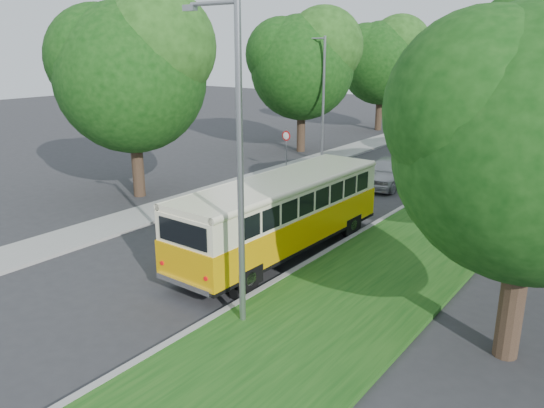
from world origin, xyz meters
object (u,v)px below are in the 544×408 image
Objects in this scene: lamppost_far at (322,94)px; lamppost_near at (237,158)px; vintage_bus at (282,217)px; car_white at (437,168)px; car_grey at (479,148)px; car_blue at (462,147)px; car_silver at (387,172)px.

lamppost_near is at bearing -64.29° from lamppost_far.
vintage_bus is 13.15m from car_white.
lamppost_near is at bearing -107.55° from car_grey.
lamppost_far is at bearing -159.68° from car_grey.
car_white is 1.08× the size of car_blue.
lamppost_near is 20.53m from lamppost_far.
lamppost_near is 25.72m from car_blue.
car_silver is 1.01× the size of car_blue.
lamppost_near reaches higher than lamppost_far.
lamppost_near reaches higher than car_grey.
car_silver reaches higher than car_grey.
lamppost_near reaches higher than car_silver.
vintage_bus reaches higher than car_white.
lamppost_far is 1.49× the size of car_grey.
vintage_bus reaches higher than car_silver.
lamppost_near is at bearing -95.28° from car_blue.
lamppost_far is (-8.91, 18.50, -0.25)m from lamppost_near.
car_grey is at bearing 92.75° from lamppost_near.
car_white is 0.93× the size of car_grey.
vintage_bus reaches higher than car_blue.
car_white is at bearing 47.01° from car_silver.
vintage_bus is 20.63m from car_grey.
car_white is at bearing 93.92° from lamppost_near.
car_grey is at bearing 97.57° from car_white.
lamppost_far is 15.91m from vintage_bus.
car_silver is (-2.97, 15.33, -3.62)m from lamppost_near.
car_white reaches higher than car_blue.
vintage_bus is 1.98× the size of car_white.
vintage_bus is 1.83× the size of car_grey.
car_white is (1.76, 2.29, 0.02)m from car_silver.
car_silver is 0.87× the size of car_grey.
car_silver is 10.04m from car_blue.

